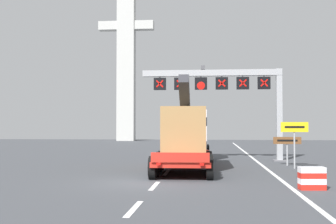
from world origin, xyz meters
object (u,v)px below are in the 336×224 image
object	(u,v)px
overhead_lane_gantry	(229,87)
crash_barrier_striped	(312,178)
tourist_info_sign_brown	(287,143)
exit_sign_yellow	(294,133)
bridge_pylon_distant	(126,46)
heavy_haul_truck_red	(187,134)

from	to	relation	value
overhead_lane_gantry	crash_barrier_striped	xyz separation A→B (m)	(2.65, -13.88, -4.84)
overhead_lane_gantry	tourist_info_sign_brown	bearing A→B (deg)	-46.35
tourist_info_sign_brown	overhead_lane_gantry	bearing A→B (deg)	133.65
exit_sign_yellow	bridge_pylon_distant	xyz separation A→B (m)	(-18.49, 43.55, 13.41)
overhead_lane_gantry	crash_barrier_striped	size ratio (longest dim) A/B	9.89
overhead_lane_gantry	exit_sign_yellow	size ratio (longest dim) A/B	3.77
crash_barrier_striped	tourist_info_sign_brown	bearing A→B (deg)	85.38
heavy_haul_truck_red	crash_barrier_striped	world-z (taller)	heavy_haul_truck_red
crash_barrier_striped	bridge_pylon_distant	xyz separation A→B (m)	(-17.57, 51.90, 15.06)
overhead_lane_gantry	crash_barrier_striped	distance (m)	14.94
crash_barrier_striped	bridge_pylon_distant	distance (m)	56.83
crash_barrier_striped	bridge_pylon_distant	size ratio (longest dim) A/B	0.03
exit_sign_yellow	bridge_pylon_distant	size ratio (longest dim) A/B	0.09
heavy_haul_truck_red	exit_sign_yellow	size ratio (longest dim) A/B	5.15
exit_sign_yellow	crash_barrier_striped	bearing A→B (deg)	-96.30
exit_sign_yellow	tourist_info_sign_brown	size ratio (longest dim) A/B	1.51
exit_sign_yellow	crash_barrier_striped	world-z (taller)	exit_sign_yellow
tourist_info_sign_brown	bridge_pylon_distant	size ratio (longest dim) A/B	0.06
tourist_info_sign_brown	bridge_pylon_distant	world-z (taller)	bridge_pylon_distant
tourist_info_sign_brown	crash_barrier_striped	distance (m)	10.32
heavy_haul_truck_red	tourist_info_sign_brown	distance (m)	6.35
heavy_haul_truck_red	exit_sign_yellow	bearing A→B (deg)	-14.61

